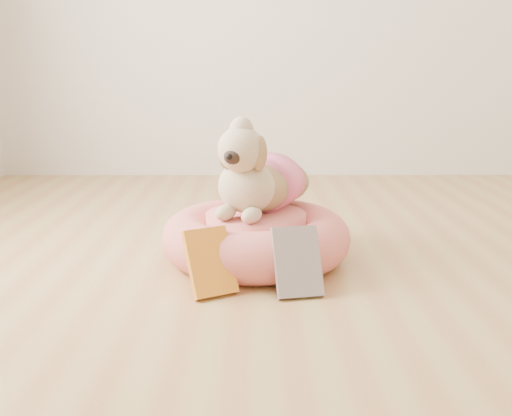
{
  "coord_description": "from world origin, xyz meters",
  "views": [
    {
      "loc": [
        -0.38,
        -1.43,
        0.66
      ],
      "look_at": [
        -0.37,
        0.47,
        0.2
      ],
      "focal_mm": 40.0,
      "sensor_mm": 36.0,
      "label": 1
    }
  ],
  "objects_px": {
    "dog": "(258,163)",
    "book_yellow": "(210,262)",
    "pet_bed": "(256,237)",
    "book_white": "(297,262)"
  },
  "relations": [
    {
      "from": "book_yellow",
      "to": "pet_bed",
      "type": "bearing_deg",
      "value": 38.47
    },
    {
      "from": "dog",
      "to": "book_yellow",
      "type": "height_order",
      "value": "dog"
    },
    {
      "from": "dog",
      "to": "book_white",
      "type": "distance_m",
      "value": 0.44
    },
    {
      "from": "dog",
      "to": "book_white",
      "type": "bearing_deg",
      "value": -47.4
    },
    {
      "from": "pet_bed",
      "to": "dog",
      "type": "xyz_separation_m",
      "value": [
        0.01,
        0.03,
        0.27
      ]
    },
    {
      "from": "pet_bed",
      "to": "book_yellow",
      "type": "relative_size",
      "value": 3.21
    },
    {
      "from": "pet_bed",
      "to": "book_yellow",
      "type": "distance_m",
      "value": 0.35
    },
    {
      "from": "pet_bed",
      "to": "dog",
      "type": "bearing_deg",
      "value": 77.67
    },
    {
      "from": "dog",
      "to": "book_yellow",
      "type": "relative_size",
      "value": 2.29
    },
    {
      "from": "book_white",
      "to": "book_yellow",
      "type": "bearing_deg",
      "value": 168.43
    }
  ]
}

